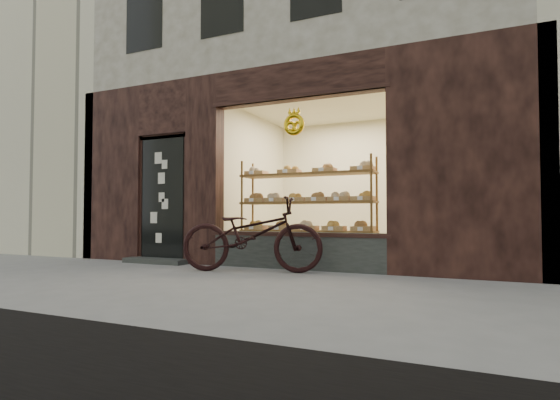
% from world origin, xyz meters
% --- Properties ---
extents(ground, '(90.00, 90.00, 0.00)m').
position_xyz_m(ground, '(0.00, 0.00, 0.00)').
color(ground, slate).
extents(bakery_building, '(7.20, 7.28, 9.00)m').
position_xyz_m(bakery_building, '(0.04, 5.29, 5.58)').
color(bakery_building, black).
rests_on(bakery_building, ground).
extents(neighbor_left, '(12.00, 7.00, 9.00)m').
position_xyz_m(neighbor_left, '(-9.60, 5.50, 4.50)').
color(neighbor_left, beige).
rests_on(neighbor_left, ground).
extents(display_shelf, '(2.20, 0.45, 1.70)m').
position_xyz_m(display_shelf, '(0.45, 2.55, 0.87)').
color(display_shelf, brown).
rests_on(display_shelf, ground).
extents(bicycle, '(2.13, 1.20, 1.06)m').
position_xyz_m(bicycle, '(-0.01, 1.54, 0.53)').
color(bicycle, black).
rests_on(bicycle, ground).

